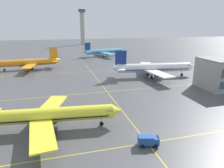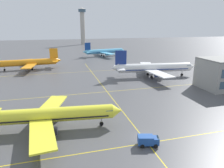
# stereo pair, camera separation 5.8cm
# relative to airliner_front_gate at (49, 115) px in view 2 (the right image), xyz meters

# --- Properties ---
(ground_plane) EXTENTS (600.00, 600.00, 0.00)m
(ground_plane) POSITION_rel_airliner_front_gate_xyz_m (19.02, -9.11, -3.49)
(ground_plane) COLOR #4C4C4F
(airliner_front_gate) EXTENTS (32.94, 28.23, 10.24)m
(airliner_front_gate) POSITION_rel_airliner_front_gate_xyz_m (0.00, 0.00, 0.00)
(airliner_front_gate) COLOR yellow
(airliner_front_gate) RESTS_ON ground
(airliner_second_row) EXTENTS (39.18, 33.52, 12.18)m
(airliner_second_row) POSITION_rel_airliner_front_gate_xyz_m (44.38, 38.27, 0.66)
(airliner_second_row) COLOR white
(airliner_second_row) RESTS_ON ground
(airliner_third_row) EXTENTS (33.93, 29.24, 10.55)m
(airliner_third_row) POSITION_rel_airliner_front_gate_xyz_m (-11.72, 70.50, 0.11)
(airliner_third_row) COLOR orange
(airliner_third_row) RESTS_ON ground
(airliner_far_left_stand) EXTENTS (33.39, 28.49, 10.39)m
(airliner_far_left_stand) POSITION_rel_airliner_front_gate_xyz_m (37.18, 105.02, 0.05)
(airliner_far_left_stand) COLOR #5BB7E5
(airliner_far_left_stand) RESTS_ON ground
(taxiway_markings) EXTENTS (164.37, 112.14, 0.01)m
(taxiway_markings) POSITION_rel_airliner_front_gate_xyz_m (19.02, 22.88, -3.49)
(taxiway_markings) COLOR yellow
(taxiway_markings) RESTS_ON ground
(service_truck_red_van) EXTENTS (4.45, 3.00, 2.10)m
(service_truck_red_van) POSITION_rel_airliner_front_gate_xyz_m (18.78, -11.91, -2.32)
(service_truck_red_van) COLOR #1E4793
(service_truck_red_van) RESTS_ON ground
(control_tower) EXTENTS (8.82, 8.82, 41.21)m
(control_tower) POSITION_rel_airliner_front_gate_xyz_m (34.39, 201.94, 20.23)
(control_tower) COLOR #ADA89E
(control_tower) RESTS_ON ground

